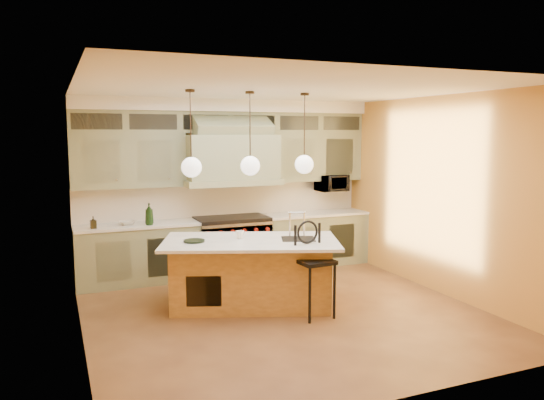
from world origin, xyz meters
name	(u,v)px	position (x,y,z in m)	size (l,w,h in m)	color
floor	(283,312)	(0.00, 0.00, 0.00)	(5.00, 5.00, 0.00)	#55341D
ceiling	(284,89)	(0.00, 0.00, 2.90)	(5.00, 5.00, 0.00)	white
wall_back	(225,186)	(0.00, 2.50, 1.45)	(5.00, 5.00, 0.00)	gold
wall_front	(402,240)	(0.00, -2.50, 1.45)	(5.00, 5.00, 0.00)	gold
wall_left	(77,215)	(-2.50, 0.00, 1.45)	(5.00, 5.00, 0.00)	gold
wall_right	(439,195)	(2.50, 0.00, 1.45)	(5.00, 5.00, 0.00)	gold
back_cabinetry	(230,188)	(0.00, 2.23, 1.43)	(5.00, 0.77, 2.90)	gray
range	(232,245)	(0.00, 2.14, 0.49)	(1.20, 0.74, 0.96)	silver
kitchen_island	(251,272)	(-0.28, 0.45, 0.47)	(2.63, 1.99, 1.35)	olive
counter_stool	(313,263)	(0.30, -0.27, 0.71)	(0.47, 0.47, 1.23)	black
microwave	(332,183)	(1.95, 2.25, 1.45)	(0.54, 0.37, 0.30)	black
oil_bottle_a	(149,214)	(-1.38, 2.01, 1.11)	(0.13, 0.13, 0.34)	black
oil_bottle_b	(93,222)	(-2.21, 2.02, 1.03)	(0.08, 0.08, 0.18)	black
fruit_bowl	(127,223)	(-1.69, 2.15, 0.97)	(0.25, 0.25, 0.06)	beige
cup	(240,235)	(-0.40, 0.56, 0.97)	(0.11, 0.11, 0.11)	white
pendant_left	(191,165)	(-1.09, 0.45, 1.95)	(0.26, 0.26, 1.11)	#2D2319
pendant_center	(250,164)	(-0.29, 0.45, 1.95)	(0.26, 0.26, 1.11)	#2D2319
pendant_right	(304,162)	(0.51, 0.45, 1.95)	(0.26, 0.26, 1.11)	#2D2319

